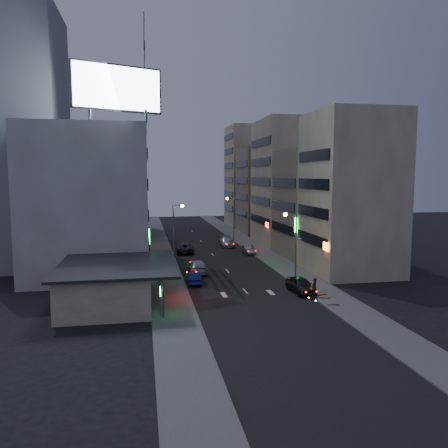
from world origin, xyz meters
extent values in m
plane|color=black|center=(0.00, 0.00, 0.00)|extent=(180.00, 180.00, 0.00)
cube|color=#4C4C4F|center=(-8.00, 30.00, 0.06)|extent=(4.00, 120.00, 0.12)
cube|color=#4C4C4F|center=(8.00, 30.00, 0.06)|extent=(4.00, 120.00, 0.12)
cube|color=beige|center=(-14.00, 2.00, 1.80)|extent=(8.00, 12.00, 3.60)
cube|color=black|center=(-13.00, 2.00, 3.75)|extent=(11.00, 13.00, 0.25)
cube|color=black|center=(-8.90, 2.00, 3.10)|extent=(0.12, 4.00, 0.90)
cube|color=#FF1E14|center=(-8.82, 2.00, 3.10)|extent=(0.04, 3.70, 0.70)
cube|color=silver|center=(-17.00, 20.00, 9.00)|extent=(14.00, 24.00, 18.00)
cube|color=gray|center=(-26.00, 23.00, 17.00)|extent=(10.00, 14.00, 34.00)
cube|color=beige|center=(15.00, 10.50, 10.00)|extent=(10.00, 11.00, 20.00)
cube|color=gray|center=(15.50, 22.00, 8.00)|extent=(11.00, 12.00, 16.00)
cube|color=beige|center=(15.00, 35.00, 11.00)|extent=(10.00, 14.00, 22.00)
cube|color=silver|center=(-15.50, 45.00, 10.00)|extent=(11.00, 10.00, 20.00)
cube|color=gray|center=(-16.00, 58.00, 7.50)|extent=(12.00, 10.00, 15.00)
cube|color=gray|center=(15.50, 50.00, 9.00)|extent=(11.00, 12.00, 18.00)
cube|color=beige|center=(16.00, 64.00, 12.00)|extent=(12.00, 12.00, 24.00)
cylinder|color=#595B60|center=(-16.00, 10.00, 18.75)|extent=(0.30, 0.30, 1.50)
cylinder|color=#595B60|center=(-10.00, 10.00, 18.75)|extent=(0.30, 0.30, 1.50)
cube|color=black|center=(-13.00, 10.00, 21.70)|extent=(9.52, 3.75, 5.00)
cube|color=#BFECFF|center=(-12.92, 9.79, 21.70)|extent=(9.04, 3.34, 4.60)
cylinder|color=#595B60|center=(6.30, 6.00, 4.12)|extent=(0.16, 0.16, 8.00)
cylinder|color=#595B60|center=(5.60, 6.00, 8.02)|extent=(1.40, 0.10, 0.10)
sphere|color=#FFD88C|center=(5.00, 6.00, 7.92)|extent=(0.44, 0.44, 0.44)
cylinder|color=#595B60|center=(-6.30, 22.00, 4.12)|extent=(0.16, 0.16, 8.00)
cylinder|color=#595B60|center=(-5.60, 22.00, 8.02)|extent=(1.40, 0.10, 0.10)
sphere|color=#FFD88C|center=(-5.00, 22.00, 7.92)|extent=(0.44, 0.44, 0.44)
cylinder|color=#595B60|center=(6.30, 40.00, 4.12)|extent=(0.16, 0.16, 8.00)
cylinder|color=#595B60|center=(5.60, 40.00, 8.02)|extent=(1.40, 0.10, 0.10)
sphere|color=#FFD88C|center=(5.00, 40.00, 7.92)|extent=(0.44, 0.44, 0.44)
imported|color=#232328|center=(5.60, 2.38, 0.82)|extent=(2.23, 4.93, 1.64)
imported|color=#A0A4A8|center=(5.60, 25.61, 0.68)|extent=(1.46, 4.14, 1.36)
imported|color=#2B2C31|center=(-4.05, 28.34, 0.80)|extent=(3.28, 5.99, 1.59)
imported|color=#A5A8AD|center=(3.65, 33.13, 0.80)|extent=(2.50, 5.63, 1.61)
imported|color=navy|center=(-5.00, 8.19, 0.66)|extent=(1.47, 4.02, 1.32)
imported|color=#AEAFB7|center=(-3.98, 13.56, 0.80)|extent=(2.36, 5.58, 1.61)
imported|color=black|center=(6.30, 0.44, 1.06)|extent=(0.82, 0.77, 1.88)
camera|label=1|loc=(-10.50, -40.10, 12.24)|focal=35.00mm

